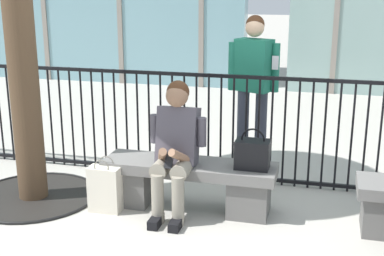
{
  "coord_description": "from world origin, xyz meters",
  "views": [
    {
      "loc": [
        1.17,
        -4.38,
        2.05
      ],
      "look_at": [
        0.0,
        0.1,
        0.75
      ],
      "focal_mm": 48.95,
      "sensor_mm": 36.0,
      "label": 1
    }
  ],
  "objects_px": {
    "seated_person_with_phone": "(175,145)",
    "handbag_on_bench": "(252,154)",
    "bystander_at_railing": "(253,82)",
    "stone_bench": "(189,181)",
    "shopping_bag": "(105,189)"
  },
  "relations": [
    {
      "from": "seated_person_with_phone",
      "to": "handbag_on_bench",
      "type": "distance_m",
      "value": 0.69
    },
    {
      "from": "handbag_on_bench",
      "to": "bystander_at_railing",
      "type": "distance_m",
      "value": 1.3
    },
    {
      "from": "seated_person_with_phone",
      "to": "bystander_at_railing",
      "type": "xyz_separation_m",
      "value": [
        0.49,
        1.34,
        0.35
      ]
    },
    {
      "from": "seated_person_with_phone",
      "to": "handbag_on_bench",
      "type": "bearing_deg",
      "value": 9.98
    },
    {
      "from": "stone_bench",
      "to": "seated_person_with_phone",
      "type": "xyz_separation_m",
      "value": [
        -0.09,
        -0.13,
        0.38
      ]
    },
    {
      "from": "shopping_bag",
      "to": "bystander_at_railing",
      "type": "relative_size",
      "value": 0.3
    },
    {
      "from": "seated_person_with_phone",
      "to": "bystander_at_railing",
      "type": "bearing_deg",
      "value": 69.82
    },
    {
      "from": "shopping_bag",
      "to": "seated_person_with_phone",
      "type": "bearing_deg",
      "value": 11.81
    },
    {
      "from": "bystander_at_railing",
      "to": "handbag_on_bench",
      "type": "bearing_deg",
      "value": -81.52
    },
    {
      "from": "seated_person_with_phone",
      "to": "shopping_bag",
      "type": "distance_m",
      "value": 0.78
    },
    {
      "from": "handbag_on_bench",
      "to": "bystander_at_railing",
      "type": "height_order",
      "value": "bystander_at_railing"
    },
    {
      "from": "seated_person_with_phone",
      "to": "shopping_bag",
      "type": "xyz_separation_m",
      "value": [
        -0.64,
        -0.13,
        -0.43
      ]
    },
    {
      "from": "stone_bench",
      "to": "bystander_at_railing",
      "type": "relative_size",
      "value": 0.94
    },
    {
      "from": "stone_bench",
      "to": "seated_person_with_phone",
      "type": "bearing_deg",
      "value": -126.24
    },
    {
      "from": "stone_bench",
      "to": "handbag_on_bench",
      "type": "bearing_deg",
      "value": -0.99
    }
  ]
}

